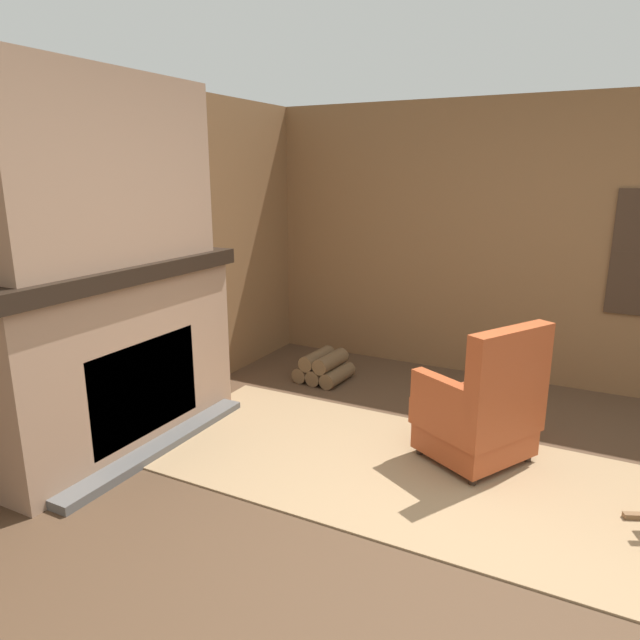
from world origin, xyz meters
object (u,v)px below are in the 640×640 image
firewood_stack (324,367)px  storage_case (128,251)px  armchair (482,411)px  oil_lamp_vase (27,263)px

firewood_stack → storage_case: (-0.70, -1.58, 1.23)m
armchair → storage_case: bearing=46.0°
firewood_stack → oil_lamp_vase: oil_lamp_vase is taller
firewood_stack → oil_lamp_vase: 2.75m
armchair → oil_lamp_vase: oil_lamp_vase is taller
firewood_stack → oil_lamp_vase: size_ratio=1.84×
oil_lamp_vase → armchair: bearing=32.2°
armchair → firewood_stack: (-1.61, 0.89, -0.24)m
firewood_stack → storage_case: bearing=-114.0°
armchair → oil_lamp_vase: (-2.31, -1.46, 1.02)m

